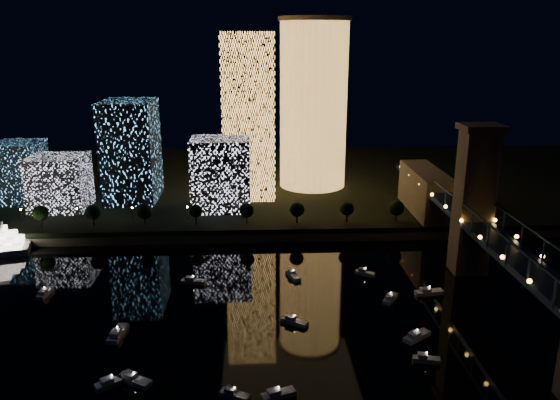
% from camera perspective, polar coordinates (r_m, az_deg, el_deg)
% --- Properties ---
extents(ground, '(520.00, 520.00, 0.00)m').
position_cam_1_polar(ground, '(140.45, 0.41, -16.29)').
color(ground, black).
rests_on(ground, ground).
extents(far_bank, '(420.00, 160.00, 5.00)m').
position_cam_1_polar(far_bank, '(287.28, -1.33, 1.85)').
color(far_bank, black).
rests_on(far_bank, ground).
extents(seawall, '(420.00, 6.00, 3.00)m').
position_cam_1_polar(seawall, '(213.26, -0.79, -3.83)').
color(seawall, '#6B5E4C').
rests_on(seawall, ground).
extents(tower_cylindrical, '(34.00, 34.00, 80.08)m').
position_cam_1_polar(tower_cylindrical, '(265.84, 3.51, 9.98)').
color(tower_cylindrical, '#E7A14A').
rests_on(tower_cylindrical, far_bank).
extents(tower_rectangular, '(23.05, 23.05, 73.35)m').
position_cam_1_polar(tower_rectangular, '(248.32, -3.31, 8.69)').
color(tower_rectangular, '#E7A14A').
rests_on(tower_rectangular, far_bank).
extents(midrise_blocks, '(111.98, 41.14, 44.53)m').
position_cam_1_polar(midrise_blocks, '(249.76, -16.17, 3.58)').
color(midrise_blocks, white).
rests_on(midrise_blocks, far_bank).
extents(truss_bridge, '(13.00, 266.00, 50.00)m').
position_cam_1_polar(truss_bridge, '(153.16, 25.68, -8.21)').
color(truss_bridge, '#17284A').
rests_on(truss_bridge, ground).
extents(motorboats, '(124.59, 68.55, 2.78)m').
position_cam_1_polar(motorboats, '(153.68, -1.53, -12.79)').
color(motorboats, silver).
rests_on(motorboats, ground).
extents(esplanade_trees, '(166.60, 6.93, 8.96)m').
position_cam_1_polar(esplanade_trees, '(217.77, -10.17, -1.16)').
color(esplanade_trees, black).
rests_on(esplanade_trees, far_bank).
extents(street_lamps, '(132.70, 0.70, 5.65)m').
position_cam_1_polar(street_lamps, '(223.71, -9.64, -1.04)').
color(street_lamps, black).
rests_on(street_lamps, far_bank).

